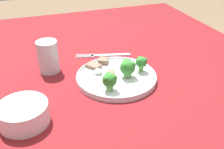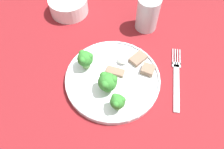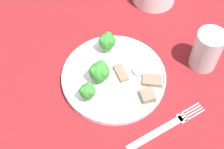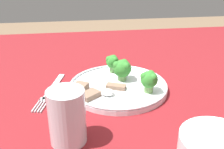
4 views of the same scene
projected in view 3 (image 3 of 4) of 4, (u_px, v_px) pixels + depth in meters
name	position (u px, v px, depth m)	size (l,w,h in m)	color
table	(126.00, 106.00, 0.81)	(1.37, 1.17, 0.72)	maroon
dinner_plate	(115.00, 76.00, 0.76)	(0.25, 0.25, 0.02)	white
fork	(165.00, 127.00, 0.69)	(0.07, 0.20, 0.00)	silver
drinking_glass	(206.00, 52.00, 0.75)	(0.07, 0.07, 0.11)	silver
broccoli_floret_near_rim_left	(88.00, 91.00, 0.69)	(0.04, 0.04, 0.05)	#709E56
broccoli_floret_center_left	(107.00, 41.00, 0.77)	(0.04, 0.04, 0.05)	#709E56
broccoli_floret_back_left	(100.00, 72.00, 0.72)	(0.05, 0.05, 0.06)	#709E56
meat_slice_front_slice	(147.00, 96.00, 0.71)	(0.04, 0.04, 0.02)	#846651
meat_slice_middle_slice	(121.00, 73.00, 0.75)	(0.05, 0.04, 0.01)	#846651
meat_slice_rear_slice	(152.00, 80.00, 0.74)	(0.06, 0.05, 0.01)	#846651
sauce_dollop	(138.00, 70.00, 0.75)	(0.03, 0.03, 0.02)	white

